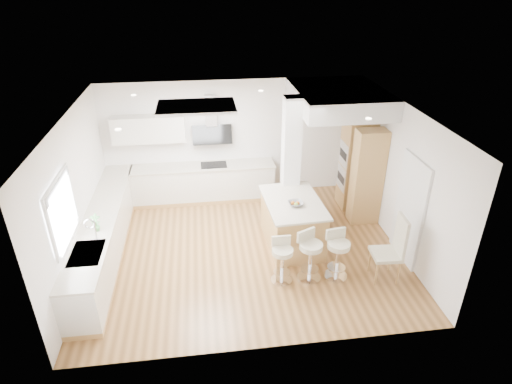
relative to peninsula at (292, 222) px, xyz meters
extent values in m
plane|color=olive|center=(-0.94, -0.11, -0.49)|extent=(6.00, 6.00, 0.00)
cube|color=silver|center=(-0.94, -0.11, -0.49)|extent=(6.00, 5.00, 0.02)
cube|color=white|center=(-0.94, 2.39, 0.91)|extent=(6.00, 0.04, 2.80)
cube|color=white|center=(-3.94, -0.11, 0.91)|extent=(0.04, 5.00, 2.80)
cube|color=white|center=(2.06, -0.11, 0.91)|extent=(0.04, 5.00, 2.80)
cube|color=white|center=(-1.74, 0.49, 2.28)|extent=(1.40, 0.95, 0.05)
cube|color=white|center=(-1.74, 0.49, 2.27)|extent=(1.25, 0.80, 0.03)
cylinder|color=beige|center=(-2.94, 1.39, 2.29)|extent=(0.10, 0.10, 0.02)
cylinder|color=beige|center=(-2.94, -0.61, 2.29)|extent=(0.10, 0.10, 0.02)
cylinder|color=beige|center=(-0.44, 1.39, 2.29)|extent=(0.10, 0.10, 0.02)
cylinder|color=beige|center=(1.06, 0.89, 2.29)|extent=(0.10, 0.10, 0.02)
cylinder|color=beige|center=(1.06, -0.61, 2.29)|extent=(0.10, 0.10, 0.02)
cube|color=white|center=(-3.90, -1.01, 1.16)|extent=(0.03, 1.15, 0.95)
cube|color=white|center=(-3.89, -1.01, 1.66)|extent=(0.04, 1.28, 0.06)
cube|color=white|center=(-3.89, -1.01, 0.65)|extent=(0.04, 1.28, 0.06)
cube|color=white|center=(-3.89, -1.62, 1.16)|extent=(0.04, 0.06, 0.95)
cube|color=white|center=(-3.89, -0.40, 1.16)|extent=(0.04, 0.06, 0.95)
cube|color=#ABAEB3|center=(-3.88, -1.01, 1.59)|extent=(0.03, 1.18, 0.14)
cube|color=#4E453D|center=(2.04, -0.71, 0.51)|extent=(0.02, 0.90, 2.00)
cube|color=white|center=(2.03, -0.71, 0.51)|extent=(0.05, 1.00, 2.10)
cube|color=tan|center=(-3.64, 0.14, -0.44)|extent=(0.60, 4.50, 0.10)
cube|color=silver|center=(-3.64, 0.14, -0.01)|extent=(0.60, 4.50, 0.76)
cube|color=beige|center=(-3.64, 0.14, 0.39)|extent=(0.63, 4.50, 0.04)
cube|color=silver|center=(-3.64, -1.11, 0.40)|extent=(0.50, 0.75, 0.02)
cube|color=silver|center=(-3.64, -1.29, 0.35)|extent=(0.40, 0.34, 0.10)
cube|color=silver|center=(-3.64, -0.93, 0.35)|extent=(0.40, 0.34, 0.10)
cylinder|color=white|center=(-3.52, -0.81, 0.59)|extent=(0.02, 0.02, 0.36)
torus|color=white|center=(-3.59, -0.81, 0.77)|extent=(0.18, 0.02, 0.18)
imported|color=#53994E|center=(-3.59, -0.46, 0.57)|extent=(0.17, 0.12, 0.33)
cube|color=tan|center=(-1.69, 2.09, -0.44)|extent=(3.30, 0.60, 0.10)
cube|color=silver|center=(-1.69, 2.09, -0.01)|extent=(3.30, 0.60, 0.76)
cube|color=beige|center=(-1.69, 2.09, 0.39)|extent=(3.33, 0.63, 0.04)
cube|color=black|center=(-1.44, 2.09, 0.41)|extent=(0.60, 0.40, 0.01)
cube|color=silver|center=(-2.84, 2.22, 1.31)|extent=(1.60, 0.34, 0.60)
cube|color=silver|center=(-1.44, 2.29, 1.66)|extent=(0.25, 0.18, 0.70)
cube|color=black|center=(-1.44, 2.21, 1.11)|extent=(0.90, 0.26, 0.44)
cube|color=white|center=(0.11, 0.84, 0.91)|extent=(0.35, 0.35, 2.80)
cube|color=silver|center=(1.16, 1.29, 2.11)|extent=(1.78, 2.20, 0.40)
cube|color=tan|center=(1.74, 1.39, 0.56)|extent=(0.62, 0.62, 2.10)
cube|color=tan|center=(1.74, 0.69, 0.56)|extent=(0.62, 0.40, 2.10)
cube|color=silver|center=(1.43, 1.39, 0.81)|extent=(0.02, 0.55, 0.55)
cube|color=silver|center=(1.43, 1.39, 0.23)|extent=(0.02, 0.55, 0.55)
cube|color=black|center=(1.42, 1.39, 0.81)|extent=(0.01, 0.45, 0.18)
cube|color=black|center=(1.42, 1.39, 0.23)|extent=(0.01, 0.45, 0.18)
cube|color=tan|center=(0.00, 0.00, -0.03)|extent=(1.06, 1.57, 0.93)
cube|color=beige|center=(0.00, 0.00, 0.46)|extent=(1.15, 1.66, 0.04)
imported|color=gray|center=(0.01, -0.16, 0.52)|extent=(0.30, 0.30, 0.07)
sphere|color=#C46017|center=(0.05, -0.16, 0.52)|extent=(0.08, 0.08, 0.08)
sphere|color=#C46017|center=(-0.04, -0.14, 0.52)|extent=(0.08, 0.08, 0.08)
sphere|color=#80A537|center=(0.01, -0.21, 0.52)|extent=(0.08, 0.08, 0.08)
cylinder|color=white|center=(-0.41, -1.13, -0.48)|extent=(0.39, 0.39, 0.03)
cylinder|color=white|center=(-0.41, -1.13, -0.19)|extent=(0.06, 0.06, 0.57)
cylinder|color=white|center=(-0.41, -1.13, -0.30)|extent=(0.30, 0.30, 0.01)
cylinder|color=beige|center=(-0.41, -1.13, 0.14)|extent=(0.37, 0.37, 0.09)
cube|color=beige|center=(-0.42, -0.99, 0.27)|extent=(0.34, 0.05, 0.19)
cylinder|color=white|center=(0.09, -1.13, -0.48)|extent=(0.57, 0.57, 0.03)
cylinder|color=white|center=(0.09, -1.13, -0.16)|extent=(0.09, 0.09, 0.63)
cylinder|color=white|center=(0.09, -1.13, -0.28)|extent=(0.44, 0.44, 0.01)
cylinder|color=beige|center=(0.09, -1.13, 0.20)|extent=(0.54, 0.54, 0.10)
cube|color=beige|center=(0.02, -0.99, 0.35)|extent=(0.35, 0.20, 0.21)
cylinder|color=white|center=(0.58, -1.15, -0.48)|extent=(0.48, 0.48, 0.03)
cylinder|color=white|center=(0.58, -1.15, -0.16)|extent=(0.08, 0.08, 0.62)
cylinder|color=white|center=(0.58, -1.15, -0.28)|extent=(0.37, 0.37, 0.01)
cylinder|color=beige|center=(0.58, -1.15, 0.20)|extent=(0.46, 0.46, 0.10)
cube|color=beige|center=(0.56, -1.00, 0.34)|extent=(0.37, 0.10, 0.21)
cube|color=beige|center=(1.41, -1.29, 0.02)|extent=(0.52, 0.52, 0.07)
cube|color=beige|center=(1.63, -1.30, 0.37)|extent=(0.08, 0.46, 0.78)
cylinder|color=tan|center=(1.20, -1.47, -0.26)|extent=(0.04, 0.04, 0.48)
cylinder|color=tan|center=(1.23, -1.08, -0.26)|extent=(0.04, 0.04, 0.48)
cylinder|color=tan|center=(1.59, -1.49, -0.26)|extent=(0.04, 0.04, 0.48)
cylinder|color=tan|center=(1.62, -1.10, -0.26)|extent=(0.04, 0.04, 0.48)
camera|label=1|loc=(-1.67, -7.07, 4.49)|focal=30.00mm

